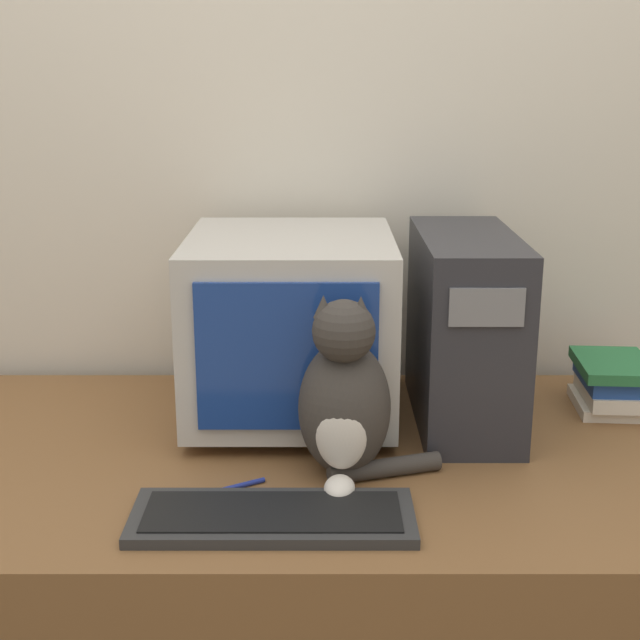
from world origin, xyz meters
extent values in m
cube|color=beige|center=(0.00, 0.91, 1.25)|extent=(7.00, 0.05, 2.50)
cube|color=brown|center=(0.00, 0.42, 0.37)|extent=(1.64, 0.84, 0.74)
cube|color=#BCB7AD|center=(-0.02, 0.60, 0.75)|extent=(0.28, 0.26, 0.02)
cube|color=#BCB7AD|center=(-0.02, 0.60, 0.94)|extent=(0.41, 0.44, 0.35)
cube|color=navy|center=(-0.02, 0.38, 0.94)|extent=(0.32, 0.01, 0.27)
cube|color=#28282D|center=(0.33, 0.58, 0.93)|extent=(0.19, 0.43, 0.38)
cube|color=slate|center=(0.33, 0.36, 1.03)|extent=(0.13, 0.01, 0.07)
cube|color=#2D2D2D|center=(-0.04, 0.15, 0.75)|extent=(0.45, 0.17, 0.02)
cube|color=black|center=(-0.04, 0.15, 0.76)|extent=(0.41, 0.13, 0.00)
ellipsoid|color=#38332D|center=(0.08, 0.34, 0.86)|extent=(0.18, 0.20, 0.24)
ellipsoid|color=beige|center=(0.07, 0.27, 0.84)|extent=(0.09, 0.06, 0.13)
sphere|color=#38332D|center=(0.08, 0.30, 1.01)|extent=(0.12, 0.12, 0.11)
cone|color=#38332D|center=(0.04, 0.31, 1.05)|extent=(0.03, 0.03, 0.04)
cone|color=#38332D|center=(0.11, 0.30, 1.05)|extent=(0.03, 0.03, 0.04)
ellipsoid|color=beige|center=(0.07, 0.23, 0.76)|extent=(0.06, 0.08, 0.04)
cylinder|color=#38332D|center=(0.15, 0.31, 0.75)|extent=(0.21, 0.09, 0.03)
cube|color=beige|center=(0.65, 0.64, 0.75)|extent=(0.16, 0.18, 0.02)
cube|color=beige|center=(0.66, 0.63, 0.78)|extent=(0.14, 0.19, 0.03)
cube|color=#234793|center=(0.66, 0.64, 0.81)|extent=(0.15, 0.19, 0.03)
cube|color=#28703D|center=(0.65, 0.63, 0.84)|extent=(0.16, 0.20, 0.02)
cylinder|color=navy|center=(-0.12, 0.26, 0.74)|extent=(0.12, 0.08, 0.01)
camera|label=1|loc=(0.04, -1.12, 1.44)|focal=50.00mm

